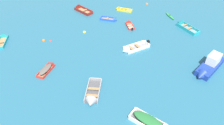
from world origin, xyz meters
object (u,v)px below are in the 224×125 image
Objects in this scene: rowboat_turquoise_back_row_left at (183,25)px; rowboat_yellow_far_left at (120,9)px; rowboat_blue_far_right at (112,20)px; rowboat_red_near_camera at (48,68)px; mooring_buoy_trailing at (84,32)px; rowboat_red_cluster_inner at (129,24)px; kayak_green_midfield_right at (170,16)px; rowboat_white_midfield_left at (130,49)px; motor_launch_deep_blue_foreground_center at (209,66)px; rowboat_white_center at (154,125)px; mooring_buoy_between_boats_left at (44,41)px; rowboat_maroon_distant_center at (80,9)px; rowboat_turquoise_cluster_outer at (4,38)px; rowboat_grey_near_left at (92,98)px; mooring_buoy_central at (147,4)px; mooring_buoy_near_foreground at (51,41)px.

rowboat_yellow_far_left is at bearing 143.70° from rowboat_turquoise_back_row_left.
rowboat_blue_far_right is 1.01× the size of rowboat_red_near_camera.
rowboat_red_near_camera reaches higher than mooring_buoy_trailing.
kayak_green_midfield_right is (7.88, 2.42, -0.02)m from rowboat_red_cluster_inner.
kayak_green_midfield_right is at bearing 17.06° from rowboat_red_cluster_inner.
motor_launch_deep_blue_foreground_center is (9.20, -5.00, 0.42)m from rowboat_white_midfield_left.
rowboat_white_center is at bearing -116.65° from rowboat_turquoise_back_row_left.
rowboat_yellow_far_left is 16.15m from mooring_buoy_between_boats_left.
kayak_green_midfield_right is (16.50, -4.01, -0.10)m from rowboat_maroon_distant_center.
rowboat_yellow_far_left is 1.05× the size of rowboat_red_near_camera.
kayak_green_midfield_right is (8.76, -3.49, -0.01)m from rowboat_yellow_far_left.
rowboat_blue_far_right is at bearing 128.26° from motor_launch_deep_blue_foreground_center.
mooring_buoy_between_boats_left is at bearing 159.06° from motor_launch_deep_blue_foreground_center.
rowboat_maroon_distant_center reaches higher than mooring_buoy_trailing.
rowboat_turquoise_back_row_left is 22.81m from mooring_buoy_between_boats_left.
rowboat_turquoise_cluster_outer is at bearing -163.96° from rowboat_blue_far_right.
rowboat_white_midfield_left is 1.54× the size of kayak_green_midfield_right.
rowboat_white_center is (2.36, -21.81, 0.21)m from rowboat_blue_far_right.
rowboat_maroon_distant_center reaches higher than rowboat_yellow_far_left.
motor_launch_deep_blue_foreground_center is 23.65m from mooring_buoy_between_boats_left.
rowboat_grey_near_left is (-6.29, -16.13, 0.06)m from rowboat_red_cluster_inner.
mooring_buoy_central is 1.35× the size of mooring_buoy_near_foreground.
motor_launch_deep_blue_foreground_center is 11.66m from rowboat_white_center.
rowboat_turquoise_back_row_left reaches higher than mooring_buoy_central.
motor_launch_deep_blue_foreground_center is at bearing 40.94° from rowboat_white_center.
rowboat_white_midfield_left is 11.57m from rowboat_red_near_camera.
rowboat_turquoise_back_row_left is at bearing 63.35° from rowboat_white_center.
motor_launch_deep_blue_foreground_center is at bearing -33.29° from mooring_buoy_trailing.
rowboat_red_cluster_inner is at bearing -120.34° from mooring_buoy_central.
mooring_buoy_central is at bearing 113.61° from rowboat_turquoise_back_row_left.
kayak_green_midfield_right is at bearing 33.66° from rowboat_red_near_camera.
rowboat_turquoise_back_row_left reaches higher than kayak_green_midfield_right.
rowboat_blue_far_right is at bearing -176.42° from kayak_green_midfield_right.
rowboat_blue_far_right is 11.49m from mooring_buoy_near_foreground.
rowboat_turquoise_cluster_outer is 7.32m from mooring_buoy_near_foreground.
motor_launch_deep_blue_foreground_center reaches higher than kayak_green_midfield_right.
rowboat_maroon_distant_center is at bearing 141.42° from rowboat_blue_far_right.
rowboat_white_midfield_left is 9.37m from rowboat_blue_far_right.
rowboat_white_midfield_left is 1.34× the size of rowboat_yellow_far_left.
rowboat_white_center is (5.90, -3.93, 0.18)m from rowboat_grey_near_left.
rowboat_red_near_camera is (-11.08, -3.32, 0.05)m from rowboat_white_midfield_left.
rowboat_turquoise_cluster_outer is at bearing 136.20° from rowboat_grey_near_left.
rowboat_turquoise_back_row_left is at bearing -14.80° from rowboat_blue_far_right.
rowboat_red_near_camera reaches higher than kayak_green_midfield_right.
rowboat_grey_near_left is 14.22m from mooring_buoy_between_boats_left.
rowboat_turquoise_cluster_outer is (-19.03, 4.26, -0.04)m from rowboat_white_midfield_left.
rowboat_blue_far_right is at bearing 147.61° from rowboat_red_cluster_inner.
motor_launch_deep_blue_foreground_center is at bearing -55.88° from rowboat_red_cluster_inner.
rowboat_white_center is 8.32× the size of mooring_buoy_trailing.
rowboat_red_cluster_inner is 15.00m from motor_launch_deep_blue_foreground_center.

